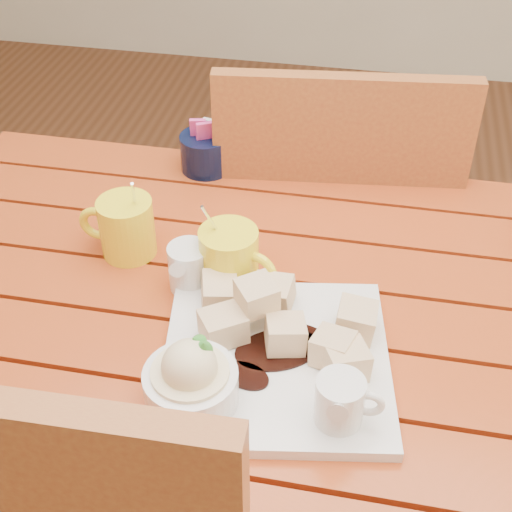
% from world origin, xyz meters
% --- Properties ---
extents(table, '(1.20, 0.79, 0.75)m').
position_xyz_m(table, '(0.00, 0.00, 0.64)').
color(table, '#8F3C12').
rests_on(table, ground).
extents(dessert_plate, '(0.34, 0.34, 0.12)m').
position_xyz_m(dessert_plate, '(0.02, -0.13, 0.78)').
color(dessert_plate, white).
rests_on(dessert_plate, table).
extents(coffee_mug_left, '(0.12, 0.08, 0.14)m').
position_xyz_m(coffee_mug_left, '(-0.23, 0.08, 0.80)').
color(coffee_mug_left, yellow).
rests_on(coffee_mug_left, table).
extents(coffee_mug_right, '(0.12, 0.09, 0.14)m').
position_xyz_m(coffee_mug_right, '(-0.05, 0.03, 0.80)').
color(coffee_mug_right, yellow).
rests_on(coffee_mug_right, table).
extents(cream_pitcher, '(0.09, 0.08, 0.07)m').
position_xyz_m(cream_pitcher, '(-0.11, 0.02, 0.79)').
color(cream_pitcher, white).
rests_on(cream_pitcher, table).
extents(sugar_caddy, '(0.09, 0.09, 0.10)m').
position_xyz_m(sugar_caddy, '(-0.17, 0.34, 0.79)').
color(sugar_caddy, black).
rests_on(sugar_caddy, table).
extents(chair_far, '(0.50, 0.50, 0.95)m').
position_xyz_m(chair_far, '(0.06, 0.47, 0.53)').
color(chair_far, brown).
rests_on(chair_far, ground).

